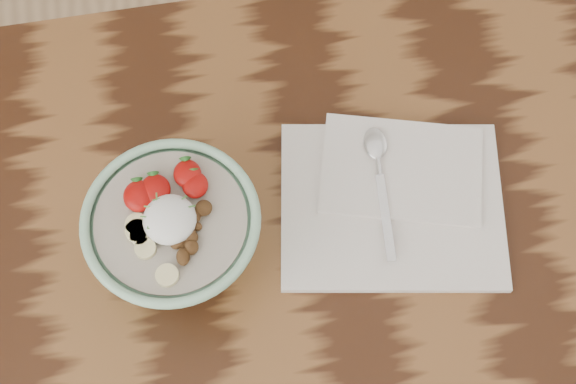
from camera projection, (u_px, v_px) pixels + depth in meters
The scene contains 4 objects.
table at pixel (345, 308), 104.82cm from camera, with size 160.00×90.00×75.00cm.
breakfast_bowl at pixel (175, 233), 91.77cm from camera, with size 20.02×20.02×13.55cm.
napkin at pixel (394, 198), 100.12cm from camera, with size 30.95×26.93×1.70cm.
spoon at pixel (378, 161), 100.57cm from camera, with size 3.56×18.03×0.94cm.
Camera 1 is at (-11.95, -25.59, 168.06)cm, focal length 50.00 mm.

